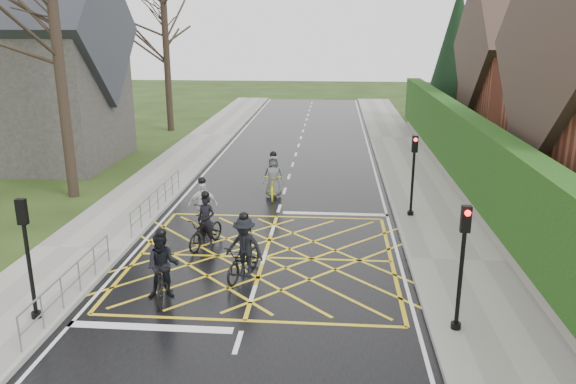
# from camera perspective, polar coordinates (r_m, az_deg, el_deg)

# --- Properties ---
(ground) EXTENTS (120.00, 120.00, 0.00)m
(ground) POSITION_cam_1_polar(r_m,az_deg,el_deg) (17.92, -2.44, -6.68)
(ground) COLOR black
(ground) RESTS_ON ground
(road) EXTENTS (9.00, 80.00, 0.01)m
(road) POSITION_cam_1_polar(r_m,az_deg,el_deg) (17.92, -2.44, -6.67)
(road) COLOR black
(road) RESTS_ON ground
(sidewalk_right) EXTENTS (3.00, 80.00, 0.15)m
(sidewalk_right) POSITION_cam_1_polar(r_m,az_deg,el_deg) (18.19, 16.80, -6.79)
(sidewalk_right) COLOR gray
(sidewalk_right) RESTS_ON ground
(sidewalk_left) EXTENTS (3.00, 80.00, 0.15)m
(sidewalk_left) POSITION_cam_1_polar(r_m,az_deg,el_deg) (19.52, -20.29, -5.51)
(sidewalk_left) COLOR gray
(sidewalk_left) RESTS_ON ground
(stone_wall) EXTENTS (0.50, 38.00, 0.70)m
(stone_wall) POSITION_cam_1_polar(r_m,az_deg,el_deg) (24.00, 18.08, -0.55)
(stone_wall) COLOR slate
(stone_wall) RESTS_ON ground
(hedge) EXTENTS (0.90, 38.00, 2.80)m
(hedge) POSITION_cam_1_polar(r_m,az_deg,el_deg) (23.58, 18.46, 3.52)
(hedge) COLOR #0F380F
(hedge) RESTS_ON stone_wall
(house_far) EXTENTS (9.80, 8.80, 10.30)m
(house_far) POSITION_cam_1_polar(r_m,az_deg,el_deg) (36.71, 25.28, 10.75)
(house_far) COLOR brown
(house_far) RESTS_ON ground
(conifer) EXTENTS (4.60, 4.60, 10.00)m
(conifer) POSITION_cam_1_polar(r_m,az_deg,el_deg) (43.27, 16.62, 13.10)
(conifer) COLOR black
(conifer) RESTS_ON ground
(church) EXTENTS (8.80, 7.80, 11.00)m
(church) POSITION_cam_1_polar(r_m,az_deg,el_deg) (32.43, -24.68, 11.28)
(church) COLOR #2D2B28
(church) RESTS_ON ground
(tree_near) EXTENTS (9.24, 9.24, 11.44)m
(tree_near) POSITION_cam_1_polar(r_m,az_deg,el_deg) (24.96, -22.82, 17.26)
(tree_near) COLOR black
(tree_near) RESTS_ON ground
(tree_far) EXTENTS (8.40, 8.40, 10.40)m
(tree_far) POSITION_cam_1_polar(r_m,az_deg,el_deg) (40.00, -12.42, 16.32)
(tree_far) COLOR black
(tree_far) RESTS_ON ground
(railing_south) EXTENTS (0.05, 5.04, 1.03)m
(railing_south) POSITION_cam_1_polar(r_m,az_deg,el_deg) (15.80, -21.28, -8.08)
(railing_south) COLOR slate
(railing_south) RESTS_ON ground
(railing_north) EXTENTS (0.05, 6.04, 1.03)m
(railing_north) POSITION_cam_1_polar(r_m,az_deg,el_deg) (22.32, -13.13, -0.24)
(railing_north) COLOR slate
(railing_north) RESTS_ON ground
(traffic_light_ne) EXTENTS (0.24, 0.31, 3.21)m
(traffic_light_ne) POSITION_cam_1_polar(r_m,az_deg,el_deg) (21.45, 12.56, 1.54)
(traffic_light_ne) COLOR black
(traffic_light_ne) RESTS_ON ground
(traffic_light_se) EXTENTS (0.24, 0.31, 3.21)m
(traffic_light_se) POSITION_cam_1_polar(r_m,az_deg,el_deg) (13.62, 17.18, -7.58)
(traffic_light_se) COLOR black
(traffic_light_se) RESTS_ON ground
(traffic_light_sw) EXTENTS (0.24, 0.31, 3.21)m
(traffic_light_sw) POSITION_cam_1_polar(r_m,az_deg,el_deg) (14.86, -24.83, -6.36)
(traffic_light_sw) COLOR black
(traffic_light_sw) RESTS_ON ground
(cyclist_rear) EXTENTS (1.30, 2.07, 1.90)m
(cyclist_rear) POSITION_cam_1_polar(r_m,az_deg,el_deg) (18.80, -8.32, -3.69)
(cyclist_rear) COLOR black
(cyclist_rear) RESTS_ON ground
(cyclist_back) EXTENTS (0.99, 2.06, 1.99)m
(cyclist_back) POSITION_cam_1_polar(r_m,az_deg,el_deg) (15.45, -12.60, -7.97)
(cyclist_back) COLOR black
(cyclist_back) RESTS_ON ground
(cyclist_mid) EXTENTS (1.31, 2.14, 1.97)m
(cyclist_mid) POSITION_cam_1_polar(r_m,az_deg,el_deg) (16.42, -4.46, -6.22)
(cyclist_mid) COLOR black
(cyclist_mid) RESTS_ON ground
(cyclist_front) EXTENTS (1.11, 2.01, 1.94)m
(cyclist_front) POSITION_cam_1_polar(r_m,az_deg,el_deg) (20.30, -8.65, -1.87)
(cyclist_front) COLOR black
(cyclist_front) RESTS_ON ground
(cyclist_lead) EXTENTS (0.94, 2.11, 2.01)m
(cyclist_lead) POSITION_cam_1_polar(r_m,az_deg,el_deg) (23.90, -1.51, 1.07)
(cyclist_lead) COLOR gold
(cyclist_lead) RESTS_ON ground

